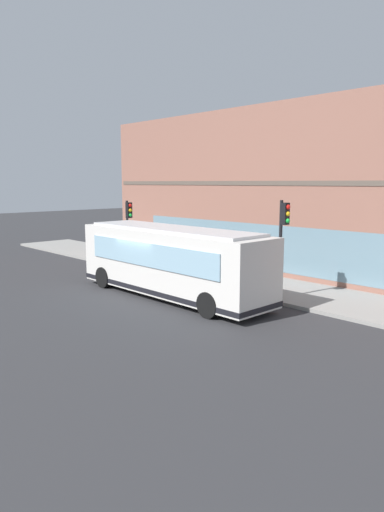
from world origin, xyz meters
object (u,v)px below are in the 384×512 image
at_px(traffic_light_near_corner, 283,231).
at_px(pedestrian_walking_along_curb, 142,245).
at_px(pedestrian_near_building_entrance, 162,250).
at_px(fire_hydrant, 269,282).
at_px(city_bus_nearside, 171,262).
at_px(traffic_light_down_block, 128,220).

bearing_deg(traffic_light_near_corner, pedestrian_walking_along_curb, 81.43).
bearing_deg(pedestrian_near_building_entrance, fire_hydrant, -93.23).
bearing_deg(city_bus_nearside, traffic_light_near_corner, -54.37).
height_order(city_bus_nearside, traffic_light_down_block, traffic_light_down_block).
height_order(fire_hydrant, pedestrian_near_building_entrance, pedestrian_near_building_entrance).
relative_size(city_bus_nearside, traffic_light_down_block, 2.65).
relative_size(traffic_light_near_corner, traffic_light_down_block, 1.09).
relative_size(fire_hydrant, pedestrian_near_building_entrance, 0.46).
height_order(city_bus_nearside, traffic_light_near_corner, traffic_light_near_corner).
xyz_separation_m(pedestrian_near_building_entrance, pedestrian_walking_along_curb, (0.36, 2.38, 0.05)).
distance_m(pedestrian_near_building_entrance, pedestrian_walking_along_curb, 2.40).
bearing_deg(pedestrian_walking_along_curb, traffic_light_down_block, -151.33).
height_order(city_bus_nearside, pedestrian_walking_along_curb, city_bus_nearside).
height_order(traffic_light_down_block, fire_hydrant, traffic_light_down_block).
relative_size(city_bus_nearside, fire_hydrant, 13.58).
xyz_separation_m(traffic_light_near_corner, fire_hydrant, (0.98, 1.39, -2.51)).
bearing_deg(pedestrian_walking_along_curb, city_bus_nearside, -119.53).
bearing_deg(city_bus_nearside, pedestrian_walking_along_curb, 60.47).
bearing_deg(traffic_light_down_block, traffic_light_near_corner, -90.83).
bearing_deg(traffic_light_down_block, pedestrian_near_building_entrance, -49.09).
bearing_deg(pedestrian_walking_along_curb, fire_hydrant, -94.44).
bearing_deg(traffic_light_near_corner, city_bus_nearside, 125.63).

